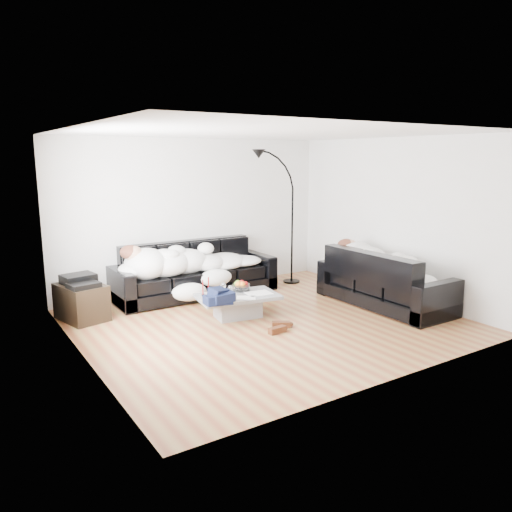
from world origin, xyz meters
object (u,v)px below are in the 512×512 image
sofa_right (385,278)px  wine_glass_b (220,292)px  wine_glass_a (223,289)px  fruit_bowl (241,285)px  sofa_back (195,270)px  shoes (279,327)px  wine_glass_c (230,291)px  candle_right (208,286)px  sleeper_back (196,258)px  sleeper_right (385,265)px  coffee_table (238,306)px  av_cabinet (82,302)px  stereo (80,280)px  floor_lamp (292,225)px  candle_left (203,288)px

sofa_right → wine_glass_b: sofa_right is taller
wine_glass_a → fruit_bowl: bearing=14.3°
sofa_back → wine_glass_a: bearing=-98.1°
sofa_back → shoes: 2.23m
wine_glass_c → candle_right: candle_right is taller
sofa_back → sleeper_back: 0.21m
wine_glass_c → shoes: 0.92m
sofa_back → sleeper_right: sofa_back is taller
sofa_back → coffee_table: size_ratio=2.36×
candle_right → wine_glass_a: bearing=-50.3°
fruit_bowl → sofa_back: bearing=97.6°
av_cabinet → stereo: bearing=0.0°
sofa_back → sleeper_right: size_ratio=1.46×
wine_glass_a → floor_lamp: bearing=28.9°
sofa_back → wine_glass_c: (-0.13, -1.40, -0.03)m
candle_left → fruit_bowl: bearing=-3.9°
sleeper_back → candle_right: 1.14m
shoes → wine_glass_a: bearing=119.2°
coffee_table → av_cabinet: (-1.92, 1.12, 0.09)m
av_cabinet → fruit_bowl: bearing=-37.7°
sofa_back → wine_glass_a: sofa_back is taller
coffee_table → sleeper_back: bearing=90.0°
sofa_right → shoes: sofa_right is taller
sleeper_back → shoes: size_ratio=5.51×
av_cabinet → floor_lamp: floor_lamp is taller
sofa_back → sleeper_right: bearing=-43.6°
sofa_right → candle_left: 2.84m
sleeper_back → sleeper_right: size_ratio=1.24×
sleeper_right → coffee_table: bearing=72.0°
candle_left → floor_lamp: size_ratio=0.11×
stereo → floor_lamp: size_ratio=0.21×
fruit_bowl → wine_glass_a: bearing=-165.7°
fruit_bowl → shoes: bearing=-89.5°
sofa_back → shoes: sofa_back is taller
floor_lamp → candle_left: bearing=-150.9°
floor_lamp → wine_glass_c: bearing=-142.8°
wine_glass_b → floor_lamp: (2.19, 1.25, 0.64)m
candle_left → av_cabinet: bearing=148.6°
floor_lamp → shoes: bearing=-124.8°
fruit_bowl → av_cabinet: bearing=155.6°
sleeper_right → wine_glass_b: bearing=74.2°
candle_left → shoes: 1.25m
sofa_right → sleeper_right: bearing=90.0°
sofa_back → sleeper_right: 3.08m
wine_glass_a → wine_glass_b: (-0.11, -0.10, -0.00)m
sofa_back → candle_left: size_ratio=11.79×
sleeper_right → wine_glass_c: size_ratio=11.79×
sofa_back → wine_glass_c: bearing=-95.3°
av_cabinet → wine_glass_c: bearing=-45.6°
sofa_right → wine_glass_a: sofa_right is taller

